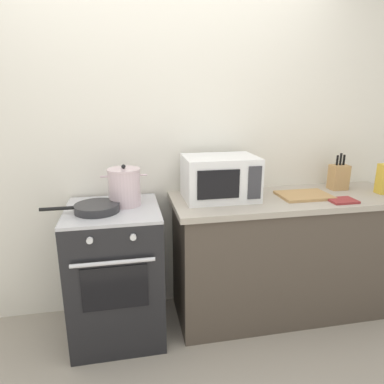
# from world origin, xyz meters

# --- Properties ---
(back_wall) EXTENTS (4.40, 0.10, 2.50)m
(back_wall) POSITION_xyz_m (0.30, 0.97, 1.25)
(back_wall) COLOR silver
(back_wall) RESTS_ON ground_plane
(lower_cabinet_right) EXTENTS (1.64, 0.56, 0.88)m
(lower_cabinet_right) POSITION_xyz_m (0.90, 0.62, 0.44)
(lower_cabinet_right) COLOR #4C4238
(lower_cabinet_right) RESTS_ON ground_plane
(countertop_right) EXTENTS (1.70, 0.60, 0.04)m
(countertop_right) POSITION_xyz_m (0.90, 0.62, 0.90)
(countertop_right) COLOR #ADA393
(countertop_right) RESTS_ON lower_cabinet_right
(stove) EXTENTS (0.60, 0.64, 0.92)m
(stove) POSITION_xyz_m (-0.35, 0.60, 0.46)
(stove) COLOR black
(stove) RESTS_ON ground_plane
(stock_pot) EXTENTS (0.30, 0.22, 0.27)m
(stock_pot) POSITION_xyz_m (-0.26, 0.66, 1.04)
(stock_pot) COLOR beige
(stock_pot) RESTS_ON stove
(frying_pan) EXTENTS (0.48, 0.28, 0.05)m
(frying_pan) POSITION_xyz_m (-0.44, 0.55, 0.95)
(frying_pan) COLOR #28282B
(frying_pan) RESTS_ON stove
(microwave) EXTENTS (0.50, 0.37, 0.30)m
(microwave) POSITION_xyz_m (0.39, 0.68, 1.07)
(microwave) COLOR white
(microwave) RESTS_ON countertop_right
(cutting_board) EXTENTS (0.36, 0.26, 0.02)m
(cutting_board) POSITION_xyz_m (1.00, 0.60, 0.93)
(cutting_board) COLOR tan
(cutting_board) RESTS_ON countertop_right
(knife_block) EXTENTS (0.13, 0.10, 0.28)m
(knife_block) POSITION_xyz_m (1.35, 0.74, 1.02)
(knife_block) COLOR tan
(knife_block) RESTS_ON countertop_right
(pasta_box) EXTENTS (0.08, 0.08, 0.22)m
(pasta_box) POSITION_xyz_m (1.61, 0.57, 1.03)
(pasta_box) COLOR gold
(pasta_box) RESTS_ON countertop_right
(oven_mitt) EXTENTS (0.18, 0.14, 0.02)m
(oven_mitt) POSITION_xyz_m (1.19, 0.44, 0.93)
(oven_mitt) COLOR #993333
(oven_mitt) RESTS_ON countertop_right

